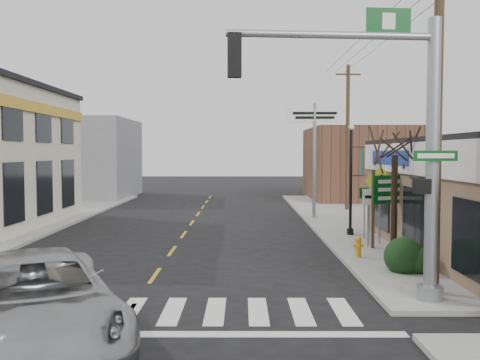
{
  "coord_description": "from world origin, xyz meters",
  "views": [
    {
      "loc": [
        2.62,
        -11.91,
        3.72
      ],
      "look_at": [
        2.56,
        5.63,
        2.8
      ],
      "focal_mm": 40.0,
      "sensor_mm": 36.0,
      "label": 1
    }
  ],
  "objects_px": {
    "traffic_signal_pole": "(398,129)",
    "lamp_post": "(352,171)",
    "utility_pole_near": "(437,105)",
    "fire_hydrant": "(358,246)",
    "suv": "(35,302)",
    "utility_pole_far": "(348,136)",
    "dance_center_sign": "(315,131)",
    "bare_tree": "(395,136)",
    "guide_sign": "(392,198)"
  },
  "relations": [
    {
      "from": "guide_sign",
      "to": "lamp_post",
      "type": "relative_size",
      "value": 0.62
    },
    {
      "from": "bare_tree",
      "to": "utility_pole_far",
      "type": "bearing_deg",
      "value": 84.85
    },
    {
      "from": "utility_pole_far",
      "to": "guide_sign",
      "type": "bearing_deg",
      "value": -99.09
    },
    {
      "from": "fire_hydrant",
      "to": "utility_pole_far",
      "type": "xyz_separation_m",
      "value": [
        2.6,
        15.17,
        4.22
      ]
    },
    {
      "from": "fire_hydrant",
      "to": "dance_center_sign",
      "type": "bearing_deg",
      "value": 90.09
    },
    {
      "from": "guide_sign",
      "to": "bare_tree",
      "type": "distance_m",
      "value": 2.72
    },
    {
      "from": "dance_center_sign",
      "to": "utility_pole_near",
      "type": "bearing_deg",
      "value": -85.42
    },
    {
      "from": "guide_sign",
      "to": "traffic_signal_pole",
      "type": "bearing_deg",
      "value": -127.3
    },
    {
      "from": "lamp_post",
      "to": "dance_center_sign",
      "type": "relative_size",
      "value": 0.76
    },
    {
      "from": "traffic_signal_pole",
      "to": "bare_tree",
      "type": "relative_size",
      "value": 1.33
    },
    {
      "from": "lamp_post",
      "to": "bare_tree",
      "type": "bearing_deg",
      "value": -68.99
    },
    {
      "from": "fire_hydrant",
      "to": "bare_tree",
      "type": "bearing_deg",
      "value": 6.82
    },
    {
      "from": "lamp_post",
      "to": "fire_hydrant",
      "type": "bearing_deg",
      "value": -83.46
    },
    {
      "from": "utility_pole_far",
      "to": "fire_hydrant",
      "type": "bearing_deg",
      "value": -104.56
    },
    {
      "from": "guide_sign",
      "to": "utility_pole_far",
      "type": "relative_size",
      "value": 0.33
    },
    {
      "from": "utility_pole_far",
      "to": "traffic_signal_pole",
      "type": "bearing_deg",
      "value": -102.73
    },
    {
      "from": "suv",
      "to": "traffic_signal_pole",
      "type": "height_order",
      "value": "traffic_signal_pole"
    },
    {
      "from": "suv",
      "to": "fire_hydrant",
      "type": "height_order",
      "value": "suv"
    },
    {
      "from": "suv",
      "to": "guide_sign",
      "type": "bearing_deg",
      "value": 21.23
    },
    {
      "from": "guide_sign",
      "to": "suv",
      "type": "bearing_deg",
      "value": -156.63
    },
    {
      "from": "bare_tree",
      "to": "dance_center_sign",
      "type": "bearing_deg",
      "value": 96.64
    },
    {
      "from": "bare_tree",
      "to": "utility_pole_near",
      "type": "xyz_separation_m",
      "value": [
        -0.32,
        -4.79,
        0.65
      ]
    },
    {
      "from": "utility_pole_near",
      "to": "utility_pole_far",
      "type": "relative_size",
      "value": 1.04
    },
    {
      "from": "fire_hydrant",
      "to": "lamp_post",
      "type": "distance_m",
      "value": 5.57
    },
    {
      "from": "guide_sign",
      "to": "fire_hydrant",
      "type": "bearing_deg",
      "value": -156.14
    },
    {
      "from": "bare_tree",
      "to": "utility_pole_near",
      "type": "bearing_deg",
      "value": -93.86
    },
    {
      "from": "bare_tree",
      "to": "fire_hydrant",
      "type": "bearing_deg",
      "value": -173.18
    },
    {
      "from": "traffic_signal_pole",
      "to": "lamp_post",
      "type": "distance_m",
      "value": 10.38
    },
    {
      "from": "traffic_signal_pole",
      "to": "utility_pole_near",
      "type": "relative_size",
      "value": 0.75
    },
    {
      "from": "traffic_signal_pole",
      "to": "dance_center_sign",
      "type": "height_order",
      "value": "traffic_signal_pole"
    },
    {
      "from": "fire_hydrant",
      "to": "bare_tree",
      "type": "height_order",
      "value": "bare_tree"
    },
    {
      "from": "suv",
      "to": "guide_sign",
      "type": "distance_m",
      "value": 13.71
    },
    {
      "from": "utility_pole_near",
      "to": "traffic_signal_pole",
      "type": "bearing_deg",
      "value": -152.18
    },
    {
      "from": "suv",
      "to": "utility_pole_near",
      "type": "height_order",
      "value": "utility_pole_near"
    },
    {
      "from": "lamp_post",
      "to": "utility_pole_far",
      "type": "xyz_separation_m",
      "value": [
        1.8,
        10.21,
        1.83
      ]
    },
    {
      "from": "lamp_post",
      "to": "utility_pole_near",
      "type": "distance_m",
      "value": 9.81
    },
    {
      "from": "fire_hydrant",
      "to": "utility_pole_near",
      "type": "bearing_deg",
      "value": -78.71
    },
    {
      "from": "suv",
      "to": "bare_tree",
      "type": "xyz_separation_m",
      "value": [
        9.15,
        8.28,
        3.37
      ]
    },
    {
      "from": "fire_hydrant",
      "to": "suv",
      "type": "bearing_deg",
      "value": -134.19
    },
    {
      "from": "traffic_signal_pole",
      "to": "fire_hydrant",
      "type": "xyz_separation_m",
      "value": [
        0.23,
        5.27,
        -3.76
      ]
    },
    {
      "from": "traffic_signal_pole",
      "to": "dance_center_sign",
      "type": "distance_m",
      "value": 16.3
    },
    {
      "from": "fire_hydrant",
      "to": "utility_pole_near",
      "type": "height_order",
      "value": "utility_pole_near"
    },
    {
      "from": "fire_hydrant",
      "to": "bare_tree",
      "type": "distance_m",
      "value": 3.94
    },
    {
      "from": "suv",
      "to": "guide_sign",
      "type": "height_order",
      "value": "guide_sign"
    },
    {
      "from": "traffic_signal_pole",
      "to": "utility_pole_far",
      "type": "bearing_deg",
      "value": 77.08
    },
    {
      "from": "dance_center_sign",
      "to": "utility_pole_near",
      "type": "height_order",
      "value": "utility_pole_near"
    },
    {
      "from": "bare_tree",
      "to": "suv",
      "type": "bearing_deg",
      "value": -137.87
    },
    {
      "from": "dance_center_sign",
      "to": "lamp_post",
      "type": "bearing_deg",
      "value": -81.18
    },
    {
      "from": "dance_center_sign",
      "to": "guide_sign",
      "type": "bearing_deg",
      "value": -79.06
    },
    {
      "from": "utility_pole_near",
      "to": "utility_pole_far",
      "type": "xyz_separation_m",
      "value": [
        1.68,
        19.81,
        -0.17
      ]
    }
  ]
}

